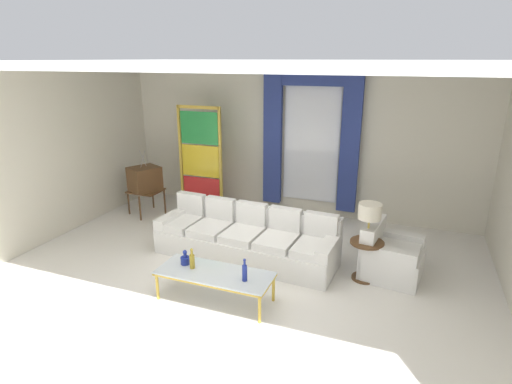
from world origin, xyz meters
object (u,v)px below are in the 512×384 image
at_px(couch_white_long, 247,238).
at_px(armchair_white, 388,257).
at_px(stained_glass_divider, 201,163).
at_px(bottle_amber_squat, 192,260).
at_px(coffee_table, 215,275).
at_px(bottle_crystal_tall, 185,259).
at_px(vintage_tv, 145,180).
at_px(bottle_blue_decanter, 245,272).
at_px(round_side_table, 366,257).
at_px(peacock_figurine, 208,212).
at_px(table_lamp_brass, 370,213).

distance_m(couch_white_long, armchair_white, 2.18).
bearing_deg(stained_glass_divider, bottle_amber_squat, -64.00).
xyz_separation_m(coffee_table, stained_glass_divider, (-1.73, 2.88, 0.68)).
bearing_deg(bottle_crystal_tall, vintage_tv, 134.57).
height_order(coffee_table, vintage_tv, vintage_tv).
distance_m(bottle_blue_decanter, round_side_table, 1.89).
bearing_deg(coffee_table, vintage_tv, 139.14).
bearing_deg(bottle_blue_decanter, stained_glass_divider, 126.65).
relative_size(bottle_blue_decanter, peacock_figurine, 0.51).
xyz_separation_m(couch_white_long, bottle_blue_decanter, (0.54, -1.41, 0.23)).
relative_size(bottle_amber_squat, stained_glass_divider, 0.13).
relative_size(stained_glass_divider, round_side_table, 3.70).
distance_m(peacock_figurine, round_side_table, 3.35).
distance_m(coffee_table, round_side_table, 2.19).
xyz_separation_m(vintage_tv, peacock_figurine, (1.39, 0.03, -0.51)).
bearing_deg(vintage_tv, table_lamp_brass, -13.68).
bearing_deg(vintage_tv, coffee_table, -40.86).
bearing_deg(armchair_white, couch_white_long, -175.75).
bearing_deg(vintage_tv, peacock_figurine, 1.42).
height_order(bottle_amber_squat, vintage_tv, vintage_tv).
height_order(couch_white_long, bottle_amber_squat, couch_white_long).
height_order(bottle_blue_decanter, table_lamp_brass, table_lamp_brass).
height_order(bottle_crystal_tall, stained_glass_divider, stained_glass_divider).
xyz_separation_m(bottle_crystal_tall, bottle_amber_squat, (0.15, -0.07, 0.05)).
bearing_deg(armchair_white, vintage_tv, 169.85).
xyz_separation_m(armchair_white, round_side_table, (-0.30, -0.24, 0.07)).
distance_m(bottle_blue_decanter, armchair_white, 2.28).
bearing_deg(stained_glass_divider, armchair_white, -19.62).
height_order(stained_glass_divider, round_side_table, stained_glass_divider).
bearing_deg(vintage_tv, bottle_crystal_tall, -45.43).
bearing_deg(bottle_crystal_tall, bottle_blue_decanter, -7.63).
xyz_separation_m(bottle_amber_squat, table_lamp_brass, (2.11, 1.28, 0.51)).
height_order(couch_white_long, vintage_tv, vintage_tv).
height_order(coffee_table, stained_glass_divider, stained_glass_divider).
height_order(bottle_blue_decanter, round_side_table, bottle_blue_decanter).
relative_size(bottle_crystal_tall, vintage_tv, 0.15).
bearing_deg(table_lamp_brass, armchair_white, 38.62).
bearing_deg(coffee_table, bottle_amber_squat, 179.79).
bearing_deg(couch_white_long, round_side_table, -2.37).
xyz_separation_m(bottle_blue_decanter, table_lamp_brass, (1.33, 1.33, 0.50)).
bearing_deg(bottle_crystal_tall, bottle_amber_squat, -25.11).
bearing_deg(round_side_table, armchair_white, 38.62).
relative_size(peacock_figurine, round_side_table, 1.01).
height_order(couch_white_long, armchair_white, couch_white_long).
xyz_separation_m(bottle_amber_squat, armchair_white, (2.41, 1.52, -0.24)).
bearing_deg(armchair_white, coffee_table, -143.84).
xyz_separation_m(coffee_table, vintage_tv, (-2.76, 2.38, 0.35)).
bearing_deg(table_lamp_brass, bottle_crystal_tall, -151.77).
xyz_separation_m(bottle_amber_squat, round_side_table, (2.11, 1.28, -0.17)).
bearing_deg(coffee_table, round_side_table, 35.73).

